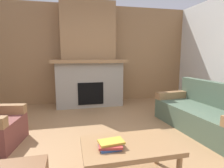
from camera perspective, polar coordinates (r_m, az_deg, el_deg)
The scene contains 6 objects.
ground at distance 2.76m, azimuth -0.73°, elevation -20.38°, with size 9.00×9.00×0.00m, color #9E754C.
wall_back_wood_panel at distance 5.37m, azimuth -7.67°, elevation 8.92°, with size 6.00×0.12×2.70m, color #997047.
fireplace at distance 5.00m, azimuth -7.21°, elevation 6.79°, with size 1.90×0.82×2.70m.
couch at distance 3.80m, azimuth 26.52°, elevation -8.28°, with size 1.00×1.87×0.85m.
coffee_table at distance 2.08m, azimuth 5.46°, elevation -19.12°, with size 1.00×0.60×0.43m.
book_stack_near_edge at distance 1.95m, azimuth -0.48°, elevation -18.13°, with size 0.28×0.21×0.07m.
Camera 1 is at (-0.51, -2.35, 1.36)m, focal length 29.73 mm.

